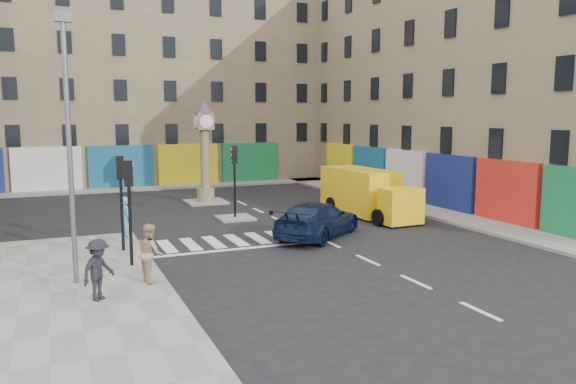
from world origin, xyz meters
TOP-DOWN VIEW (x-y plane):
  - ground at (0.00, 0.00)m, footprint 120.00×120.00m
  - sidewalk_left at (-11.00, -2.00)m, footprint 7.00×16.00m
  - sidewalk_right at (8.70, 10.00)m, footprint 2.60×30.00m
  - sidewalk_far at (-4.00, 22.20)m, footprint 32.00×2.40m
  - island_near at (-2.00, 8.00)m, footprint 1.80×1.80m
  - island_far at (-2.00, 14.00)m, footprint 2.40×2.40m
  - building_right at (15.00, 10.00)m, footprint 10.00×30.00m
  - building_far at (-4.00, 28.00)m, footprint 32.00×10.00m
  - traffic_light_left_near at (-8.30, 0.20)m, footprint 0.28×0.22m
  - traffic_light_left_far at (-8.30, 2.60)m, footprint 0.28×0.22m
  - traffic_light_island at (-2.00, 8.00)m, footprint 0.28×0.22m
  - lamp_post at (-10.20, -1.20)m, footprint 0.50×0.25m
  - clock_pillar at (-2.00, 14.00)m, footprint 1.20×1.20m
  - navy_sedan at (0.05, 2.39)m, footprint 5.62×5.13m
  - yellow_van at (4.82, 6.19)m, footprint 2.60×6.92m
  - pedestrian_blue at (-8.00, 3.96)m, footprint 0.60×0.78m
  - pedestrian_tan at (-8.00, -2.00)m, footprint 0.84×1.00m
  - pedestrian_dark at (-9.67, -3.29)m, footprint 1.30×1.26m

SIDE VIEW (x-z plane):
  - ground at x=0.00m, z-range 0.00..0.00m
  - island_near at x=-2.00m, z-range 0.00..0.12m
  - island_far at x=-2.00m, z-range 0.00..0.12m
  - sidewalk_left at x=-11.00m, z-range 0.00..0.15m
  - sidewalk_right at x=8.70m, z-range 0.00..0.15m
  - sidewalk_far at x=-4.00m, z-range 0.00..0.15m
  - navy_sedan at x=0.05m, z-range 0.00..1.58m
  - pedestrian_dark at x=-9.67m, z-range 0.15..1.93m
  - pedestrian_tan at x=-8.00m, z-range 0.15..2.01m
  - pedestrian_blue at x=-8.00m, z-range 0.15..2.07m
  - yellow_van at x=4.82m, z-range -0.01..2.48m
  - traffic_light_island at x=-2.00m, z-range 0.74..4.44m
  - traffic_light_left_near at x=-8.30m, z-range 0.77..4.47m
  - traffic_light_left_far at x=-8.30m, z-range 0.77..4.47m
  - clock_pillar at x=-2.00m, z-range 0.50..6.60m
  - lamp_post at x=-10.20m, z-range 0.64..8.94m
  - building_right at x=15.00m, z-range 0.00..16.00m
  - building_far at x=-4.00m, z-range 0.00..17.00m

